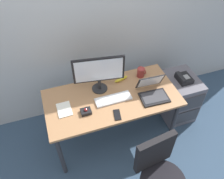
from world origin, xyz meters
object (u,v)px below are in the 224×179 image
object	(u,v)px
monitor_main	(99,72)
keyboard	(113,99)
office_chair	(158,179)
coffee_mug	(141,72)
file_cabinet	(178,97)
paper_notepad	(64,109)
trackball_mouse	(86,111)
banana	(121,79)
desk_phone	(184,78)
cell_phone	(117,115)
laptop	(153,91)

from	to	relation	value
monitor_main	keyboard	size ratio (longest dim) A/B	1.37
office_chair	coffee_mug	xyz separation A→B (m)	(0.27, 1.13, 0.39)
file_cabinet	coffee_mug	xyz separation A→B (m)	(-0.55, 0.13, 0.49)
keyboard	paper_notepad	distance (m)	0.54
monitor_main	coffee_mug	xyz separation A→B (m)	(0.54, 0.05, -0.21)
monitor_main	trackball_mouse	distance (m)	0.45
banana	desk_phone	bearing A→B (deg)	-10.97
file_cabinet	trackball_mouse	world-z (taller)	trackball_mouse
keyboard	file_cabinet	bearing A→B (deg)	7.64
desk_phone	cell_phone	xyz separation A→B (m)	(-1.02, -0.34, 0.08)
monitor_main	cell_phone	distance (m)	0.51
trackball_mouse	paper_notepad	bearing A→B (deg)	151.63
laptop	trackball_mouse	bearing A→B (deg)	-179.11
monitor_main	laptop	size ratio (longest dim) A/B	1.73
file_cabinet	trackball_mouse	xyz separation A→B (m)	(-1.33, -0.22, 0.46)
trackball_mouse	banana	bearing A→B (deg)	33.92
paper_notepad	desk_phone	bearing A→B (deg)	3.23
monitor_main	paper_notepad	world-z (taller)	monitor_main
keyboard	banana	xyz separation A→B (m)	(0.20, 0.27, 0.01)
laptop	trackball_mouse	xyz separation A→B (m)	(-0.78, -0.01, -0.03)
office_chair	keyboard	xyz separation A→B (m)	(-0.18, 0.86, 0.35)
desk_phone	monitor_main	bearing A→B (deg)	174.95
trackball_mouse	desk_phone	bearing A→B (deg)	8.62
keyboard	banana	distance (m)	0.34
monitor_main	laptop	bearing A→B (deg)	-27.74
trackball_mouse	keyboard	bearing A→B (deg)	14.07
cell_phone	desk_phone	bearing A→B (deg)	28.98
keyboard	laptop	size ratio (longest dim) A/B	1.26
monitor_main	laptop	world-z (taller)	monitor_main
cell_phone	keyboard	bearing A→B (deg)	93.44
keyboard	banana	bearing A→B (deg)	53.92
monitor_main	office_chair	bearing A→B (deg)	-75.80
file_cabinet	banana	bearing A→B (deg)	170.27
file_cabinet	office_chair	xyz separation A→B (m)	(-0.82, -0.99, 0.10)
monitor_main	cell_phone	size ratio (longest dim) A/B	3.97
keyboard	cell_phone	distance (m)	0.22
desk_phone	office_chair	xyz separation A→B (m)	(-0.81, -0.98, -0.26)
file_cabinet	coffee_mug	size ratio (longest dim) A/B	5.57
office_chair	cell_phone	xyz separation A→B (m)	(-0.21, 0.64, 0.34)
monitor_main	coffee_mug	bearing A→B (deg)	5.66
monitor_main	coffee_mug	size ratio (longest dim) A/B	4.81
office_chair	keyboard	size ratio (longest dim) A/B	2.28
file_cabinet	desk_phone	world-z (taller)	desk_phone
laptop	coffee_mug	xyz separation A→B (m)	(0.00, 0.34, 0.01)
office_chair	coffee_mug	bearing A→B (deg)	76.38
coffee_mug	banana	distance (m)	0.26
laptop	banana	xyz separation A→B (m)	(-0.25, 0.34, -0.03)
paper_notepad	cell_phone	world-z (taller)	paper_notepad
desk_phone	keyboard	size ratio (longest dim) A/B	0.49
office_chair	banana	size ratio (longest dim) A/B	4.93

